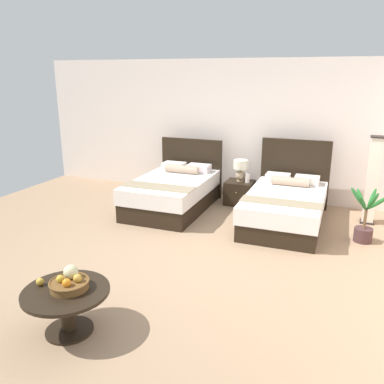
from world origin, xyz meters
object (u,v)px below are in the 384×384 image
Objects in this scene: bed_near_corner at (286,206)px; fruit_bowl at (70,282)px; coffee_table at (67,302)px; vase at (247,178)px; bed_near_window at (173,192)px; potted_palm at (365,223)px; floor_lamp_corner at (372,181)px; table_lamp at (241,168)px; loose_apple at (40,282)px; nightstand at (239,193)px.

bed_near_corner is 5.47× the size of fruit_bowl.
bed_near_corner reaches higher than coffee_table.
coffee_table is at bearing -109.09° from fruit_bowl.
vase is 0.50× the size of fruit_bowl.
bed_near_window reaches higher than potted_palm.
bed_near_window is 3.85m from fruit_bowl.
floor_lamp_corner reaches higher than fruit_bowl.
bed_near_corner is 1.43× the size of floor_lamp_corner.
fruit_bowl is at bearing 70.91° from coffee_table.
floor_lamp_corner is 1.00m from potted_palm.
table_lamp reaches higher than fruit_bowl.
fruit_bowl is 0.26× the size of floor_lamp_corner.
bed_near_window reaches higher than loose_apple.
loose_apple is at bearing -99.32° from nightstand.
bed_near_window is at bearing 94.78° from loose_apple.
table_lamp is 4.64m from coffee_table.
floor_lamp_corner reaches higher than coffee_table.
nightstand is 0.61× the size of potted_palm.
coffee_table is (-0.46, -4.58, 0.11)m from nightstand.
potted_palm is at bearing 52.34° from coffee_table.
vase is 2.34m from potted_palm.
nightstand is 4.67m from loose_apple.
coffee_table is 4.45m from potted_palm.
bed_near_corner is at bearing -156.60° from floor_lamp_corner.
floor_lamp_corner reaches higher than potted_palm.
loose_apple is 5.41m from floor_lamp_corner.
bed_near_corner is 4.12m from coffee_table.
bed_near_window is 3.94× the size of nightstand.
potted_palm reaches higher than loose_apple.
table_lamp is 2.33m from floor_lamp_corner.
table_lamp reaches higher than loose_apple.
nightstand is 1.26× the size of table_lamp.
table_lamp is at bearing 159.27° from vase.
bed_near_corner is at bearing -39.04° from vase.
floor_lamp_corner is 1.73× the size of potted_palm.
floor_lamp_corner is at bearing 9.67° from bed_near_window.
bed_near_corner reaches higher than table_lamp.
potted_palm is at bearing -5.44° from bed_near_window.
vase reaches higher than coffee_table.
vase is at bearing 29.63° from bed_near_window.
bed_near_corner is at bearing -36.62° from table_lamp.
potted_palm is at bearing -94.53° from floor_lamp_corner.
vase is at bearing -20.73° from table_lamp.
coffee_table is at bearing -80.89° from bed_near_window.
fruit_bowl is (-0.45, -4.55, -0.18)m from table_lamp.
floor_lamp_corner is (2.79, 4.42, 0.41)m from coffee_table.
vase is at bearing -14.15° from nightstand.
table_lamp is at bearing 35.31° from bed_near_window.
vase reaches higher than nightstand.
bed_near_corner is at bearing 69.02° from fruit_bowl.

